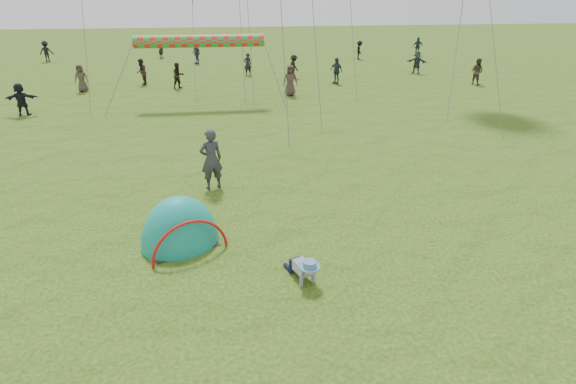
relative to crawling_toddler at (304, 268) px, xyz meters
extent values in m
plane|color=#173F0C|center=(-0.78, 0.22, -0.32)|extent=(140.00, 140.00, 0.00)
ellipsoid|color=#167680|center=(-2.80, 1.97, -0.32)|extent=(2.44, 2.26, 2.53)
imported|color=#2F3137|center=(-2.03, 5.32, 0.66)|extent=(0.82, 0.67, 1.95)
imported|color=black|center=(-7.02, 35.45, 0.49)|extent=(0.69, 0.68, 1.61)
imported|color=black|center=(-4.34, 21.37, 0.48)|extent=(0.98, 0.92, 1.60)
imported|color=#30394B|center=(-3.66, 31.55, 0.55)|extent=(0.93, 1.08, 1.74)
imported|color=black|center=(3.45, 24.09, 0.47)|extent=(0.87, 1.15, 1.58)
imported|color=#46332F|center=(2.36, 18.39, 0.57)|extent=(0.88, 0.58, 1.78)
imported|color=black|center=(-11.53, 15.73, 0.49)|extent=(1.54, 0.62, 1.61)
imported|color=#45332B|center=(15.00, 20.01, 0.53)|extent=(0.98, 1.03, 1.69)
imported|color=#28363D|center=(5.91, 21.58, 0.52)|extent=(0.93, 1.03, 1.68)
imported|color=black|center=(-16.52, 34.56, 0.55)|extent=(1.14, 0.68, 1.72)
imported|color=#44392F|center=(-10.13, 21.22, 0.51)|extent=(0.82, 0.55, 1.65)
imported|color=#29363C|center=(12.76, 24.55, 0.48)|extent=(1.49, 1.22, 1.60)
imported|color=black|center=(0.27, 25.50, 0.47)|extent=(0.66, 0.52, 1.58)
imported|color=#2D1F1D|center=(-6.81, 22.88, 0.52)|extent=(0.67, 0.84, 1.67)
imported|color=#26353A|center=(16.60, 33.54, 0.52)|extent=(1.03, 0.53, 1.68)
imported|color=black|center=(10.59, 32.20, 0.47)|extent=(0.72, 1.09, 1.58)
cylinder|color=red|center=(-2.64, 16.80, 3.02)|extent=(6.66, 0.64, 0.64)
camera|label=1|loc=(-1.48, -8.06, 5.55)|focal=28.00mm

